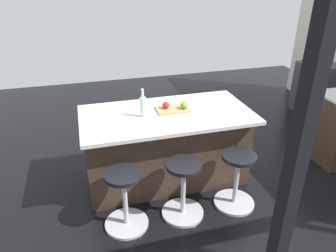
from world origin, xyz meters
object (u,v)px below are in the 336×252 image
at_px(kitchen_island, 166,146).
at_px(stool_near_camera, 125,201).
at_px(oven_range, 317,89).
at_px(stool_by_window, 236,182).
at_px(apple_red, 166,105).
at_px(cutting_board, 172,109).
at_px(apple_green, 184,105).
at_px(stool_middle, 183,191).
at_px(water_bottle, 143,106).

height_order(kitchen_island, stool_near_camera, kitchen_island).
xyz_separation_m(oven_range, stool_by_window, (2.49, 1.91, -0.14)).
relative_size(oven_range, apple_red, 11.00).
height_order(oven_range, stool_by_window, oven_range).
distance_m(cutting_board, apple_green, 0.14).
xyz_separation_m(stool_middle, apple_red, (-0.01, -0.71, 0.66)).
distance_m(oven_range, apple_red, 3.34).
distance_m(oven_range, apple_green, 3.18).
xyz_separation_m(oven_range, apple_green, (2.88, 1.26, 0.52)).
xyz_separation_m(stool_near_camera, water_bottle, (-0.33, -0.61, 0.73)).
bearing_deg(water_bottle, apple_green, -175.07).
bearing_deg(kitchen_island, oven_range, -158.11).
bearing_deg(apple_green, oven_range, -156.33).
height_order(stool_by_window, stool_near_camera, same).
bearing_deg(kitchen_island, stool_middle, 90.00).
bearing_deg(kitchen_island, apple_green, 174.23).
distance_m(stool_middle, apple_red, 0.97).
height_order(apple_green, water_bottle, water_bottle).
bearing_deg(apple_green, water_bottle, 4.93).
bearing_deg(water_bottle, kitchen_island, -166.86).
xyz_separation_m(stool_near_camera, apple_green, (-0.80, -0.65, 0.67)).
height_order(stool_middle, water_bottle, water_bottle).
height_order(stool_middle, apple_green, apple_green).
relative_size(oven_range, stool_by_window, 1.40).
xyz_separation_m(kitchen_island, cutting_board, (-0.08, -0.02, 0.45)).
height_order(oven_range, stool_middle, oven_range).
xyz_separation_m(stool_by_window, cutting_board, (0.51, -0.69, 0.61)).
bearing_deg(stool_near_camera, apple_green, -141.20).
relative_size(apple_red, apple_green, 0.93).
distance_m(oven_range, kitchen_island, 3.33).
xyz_separation_m(oven_range, stool_middle, (3.09, 1.91, -0.14)).
relative_size(kitchen_island, apple_green, 22.04).
distance_m(kitchen_island, stool_near_camera, 0.91).
xyz_separation_m(stool_middle, cutting_board, (-0.08, -0.69, 0.61)).
relative_size(kitchen_island, stool_near_camera, 3.01).
height_order(oven_range, apple_red, apple_red).
bearing_deg(kitchen_island, stool_by_window, 131.68).
distance_m(stool_middle, water_bottle, 0.98).
height_order(apple_red, water_bottle, water_bottle).
xyz_separation_m(apple_red, water_bottle, (0.28, 0.10, 0.06)).
relative_size(oven_range, kitchen_island, 0.47).
height_order(stool_by_window, water_bottle, water_bottle).
xyz_separation_m(apple_red, apple_green, (-0.20, 0.06, 0.00)).
relative_size(kitchen_island, cutting_board, 5.25).
bearing_deg(water_bottle, stool_by_window, 144.88).
xyz_separation_m(apple_green, water_bottle, (0.48, 0.04, 0.06)).
relative_size(cutting_board, apple_red, 4.50).
distance_m(stool_middle, apple_green, 0.95).
bearing_deg(oven_range, stool_near_camera, 27.40).
distance_m(cutting_board, apple_red, 0.09).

